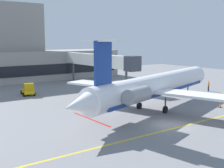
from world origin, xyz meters
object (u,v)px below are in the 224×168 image
at_px(baggage_tug, 120,88).
at_px(pushback_tractor, 28,90).
at_px(marshaller, 209,86).
at_px(belt_loader, 110,94).
at_px(regional_jet, 155,86).

bearing_deg(baggage_tug, pushback_tractor, 152.03).
bearing_deg(marshaller, belt_loader, 167.82).
distance_m(regional_jet, pushback_tractor, 22.66).
distance_m(pushback_tractor, marshaller, 32.01).
bearing_deg(pushback_tractor, marshaller, -29.01).
height_order(regional_jet, baggage_tug, regional_jet).
xyz_separation_m(regional_jet, marshaller, (18.29, 4.83, -2.30)).
xyz_separation_m(pushback_tractor, belt_loader, (8.73, -11.36, 0.04)).
height_order(regional_jet, marshaller, regional_jet).
distance_m(belt_loader, marshaller, 19.71).
bearing_deg(baggage_tug, regional_jet, -107.92).
distance_m(regional_jet, baggage_tug, 13.83).
bearing_deg(baggage_tug, belt_loader, -142.35).
height_order(baggage_tug, pushback_tractor, pushback_tractor).
height_order(baggage_tug, belt_loader, belt_loader).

